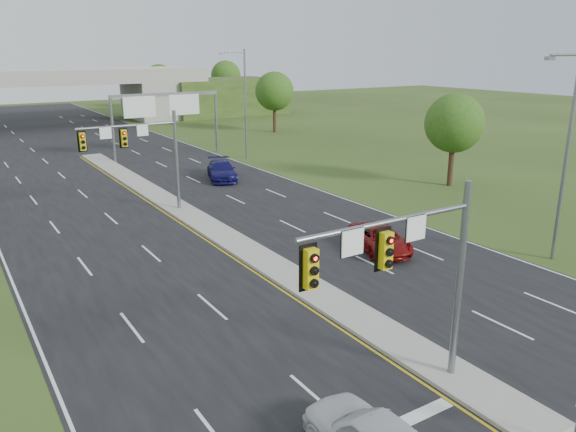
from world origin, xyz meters
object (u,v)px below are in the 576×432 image
(sign_gantry, at_px, (165,107))
(car_far_a, at_px, (380,238))
(car_far_b, at_px, (222,170))
(overpass, at_px, (38,101))
(signal_mast_far, at_px, (144,147))
(signal_mast_near, at_px, (413,263))

(sign_gantry, xyz_separation_m, car_far_a, (-0.21, -33.85, -4.52))
(car_far_b, bearing_deg, overpass, 117.79)
(car_far_a, bearing_deg, signal_mast_far, 140.22)
(signal_mast_far, relative_size, overpass, 0.09)
(sign_gantry, bearing_deg, signal_mast_near, -101.25)
(signal_mast_near, bearing_deg, signal_mast_far, 90.00)
(signal_mast_near, relative_size, overpass, 0.09)
(signal_mast_near, bearing_deg, car_far_b, 74.21)
(sign_gantry, distance_m, car_far_a, 34.16)
(overpass, xyz_separation_m, car_far_a, (6.47, -68.93, -2.84))
(signal_mast_near, height_order, overpass, overpass)
(signal_mast_near, relative_size, signal_mast_far, 1.00)
(signal_mast_far, height_order, overpass, overpass)
(car_far_a, distance_m, car_far_b, 21.19)
(signal_mast_far, distance_m, overpass, 55.13)
(signal_mast_near, xyz_separation_m, sign_gantry, (8.95, 44.99, 0.51))
(signal_mast_near, distance_m, car_far_a, 14.71)
(signal_mast_near, distance_m, signal_mast_far, 25.00)
(signal_mast_far, bearing_deg, car_far_a, -57.79)
(signal_mast_near, distance_m, car_far_b, 33.82)
(signal_mast_near, height_order, car_far_a, signal_mast_near)
(car_far_b, bearing_deg, signal_mast_near, -86.19)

